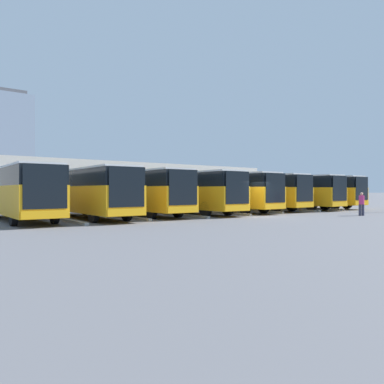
% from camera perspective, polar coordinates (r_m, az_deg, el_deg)
% --- Properties ---
extents(ground_plane, '(600.00, 600.00, 0.00)m').
position_cam_1_polar(ground_plane, '(27.32, 9.83, -3.68)').
color(ground_plane, '#5B5B60').
extents(bus_0, '(2.58, 11.49, 3.29)m').
position_cam_1_polar(bus_0, '(42.10, 17.69, 0.18)').
color(bus_0, orange).
rests_on(bus_0, ground_plane).
extents(curb_divider_0, '(0.34, 6.82, 0.15)m').
position_cam_1_polar(curb_divider_0, '(39.47, 17.96, -2.37)').
color(curb_divider_0, '#9E9E99').
rests_on(curb_divider_0, ground_plane).
extents(bus_1, '(2.58, 11.49, 3.29)m').
position_cam_1_polar(bus_1, '(38.64, 14.44, 0.18)').
color(bus_1, orange).
rests_on(bus_1, ground_plane).
extents(curb_divider_1, '(0.34, 6.82, 0.15)m').
position_cam_1_polar(curb_divider_1, '(36.01, 14.50, -2.62)').
color(curb_divider_1, '#9E9E99').
rests_on(curb_divider_1, ground_plane).
extents(bus_2, '(2.58, 11.49, 3.29)m').
position_cam_1_polar(bus_2, '(35.92, 9.56, 0.18)').
color(bus_2, orange).
rests_on(bus_2, ground_plane).
extents(curb_divider_2, '(0.34, 6.82, 0.15)m').
position_cam_1_polar(curb_divider_2, '(33.30, 9.23, -2.85)').
color(curb_divider_2, '#9E9E99').
rests_on(curb_divider_2, ground_plane).
extents(bus_3, '(2.58, 11.49, 3.29)m').
position_cam_1_polar(bus_3, '(32.73, 5.10, 0.18)').
color(bus_3, orange).
rests_on(bus_3, ground_plane).
extents(curb_divider_3, '(0.34, 6.82, 0.15)m').
position_cam_1_polar(curb_divider_3, '(30.14, 4.34, -3.17)').
color(curb_divider_3, '#9E9E99').
rests_on(curb_divider_3, ground_plane).
extents(bus_4, '(2.58, 11.49, 3.29)m').
position_cam_1_polar(bus_4, '(29.94, -0.51, 0.18)').
color(bus_4, orange).
rests_on(bus_4, ground_plane).
extents(curb_divider_4, '(0.34, 6.82, 0.15)m').
position_cam_1_polar(curb_divider_4, '(27.41, -1.88, -3.50)').
color(curb_divider_4, '#9E9E99').
rests_on(curb_divider_4, ground_plane).
extents(bus_5, '(2.58, 11.49, 3.29)m').
position_cam_1_polar(bus_5, '(28.16, -7.96, 0.17)').
color(bus_5, orange).
rests_on(bus_5, ground_plane).
extents(curb_divider_5, '(0.34, 6.82, 0.15)m').
position_cam_1_polar(curb_divider_5, '(25.76, -10.16, -3.75)').
color(curb_divider_5, '#9E9E99').
rests_on(curb_divider_5, ground_plane).
extents(bus_6, '(2.58, 11.49, 3.29)m').
position_cam_1_polar(bus_6, '(25.95, -15.45, 0.16)').
color(bus_6, orange).
rests_on(bus_6, ground_plane).
extents(curb_divider_6, '(0.34, 6.82, 0.15)m').
position_cam_1_polar(curb_divider_6, '(23.72, -18.60, -4.10)').
color(curb_divider_6, '#9E9E99').
rests_on(curb_divider_6, ground_plane).
extents(bus_7, '(2.58, 11.49, 3.29)m').
position_cam_1_polar(bus_7, '(25.32, -24.70, 0.15)').
color(bus_7, orange).
rests_on(bus_7, ground_plane).
extents(pedestrian, '(0.54, 0.54, 1.72)m').
position_cam_1_polar(pedestrian, '(30.37, 24.42, -1.56)').
color(pedestrian, '#38384C').
rests_on(pedestrian, ground_plane).
extents(station_building, '(41.84, 11.17, 5.16)m').
position_cam_1_polar(station_building, '(46.78, -11.86, 1.15)').
color(station_building, beige).
rests_on(station_building, ground_plane).
extents(office_tower, '(20.85, 20.85, 55.53)m').
position_cam_1_polar(office_tower, '(226.95, -26.02, 6.61)').
color(office_tower, '#7F8EA3').
rests_on(office_tower, ground_plane).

